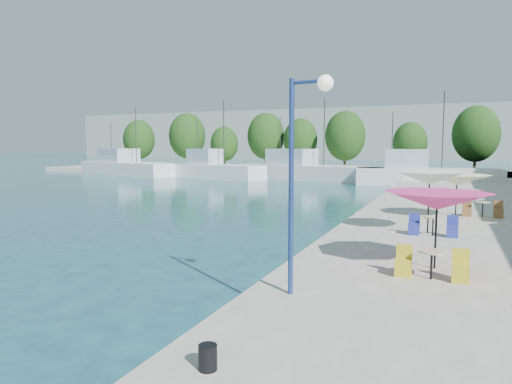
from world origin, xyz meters
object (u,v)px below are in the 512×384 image
at_px(trawler_03, 307,171).
at_px(bollard, 208,357).
at_px(trawler_02, 214,170).
at_px(umbrella_cream, 457,180).
at_px(umbrella_white, 430,178).
at_px(street_lamp, 304,146).
at_px(umbrella_pink, 437,201).
at_px(trawler_04, 423,175).
at_px(trawler_01, 127,167).

height_order(trawler_03, bollard, trawler_03).
height_order(trawler_02, umbrella_cream, trawler_02).
bearing_deg(bollard, umbrella_white, 78.77).
distance_m(trawler_02, street_lamp, 49.02).
relative_size(trawler_02, umbrella_pink, 4.77).
bearing_deg(umbrella_pink, trawler_04, 93.36).
bearing_deg(street_lamp, trawler_04, 95.29).
bearing_deg(trawler_02, trawler_03, 27.44).
distance_m(trawler_01, bollard, 63.08).
relative_size(trawler_04, street_lamp, 2.94).
distance_m(umbrella_white, bollard, 13.80).
relative_size(trawler_03, umbrella_pink, 6.41).
height_order(trawler_04, umbrella_cream, trawler_04).
distance_m(umbrella_cream, bollard, 18.63).
distance_m(umbrella_white, umbrella_cream, 4.92).
xyz_separation_m(trawler_02, trawler_04, (25.43, -0.82, -0.00)).
xyz_separation_m(trawler_03, umbrella_pink, (15.83, -40.57, 1.48)).
relative_size(trawler_01, street_lamp, 3.94).
relative_size(street_lamp, bollard, 12.57).
distance_m(trawler_02, umbrella_white, 42.60).
xyz_separation_m(umbrella_cream, street_lamp, (-3.42, -14.19, 1.62)).
distance_m(trawler_03, street_lamp, 46.33).
xyz_separation_m(trawler_01, trawler_04, (41.17, -3.23, 0.00)).
bearing_deg(trawler_03, trawler_01, -164.04).
bearing_deg(trawler_04, bollard, -98.53).
distance_m(trawler_01, trawler_02, 15.93).
height_order(trawler_01, trawler_02, same).
relative_size(trawler_01, umbrella_white, 7.56).
height_order(trawler_04, bollard, trawler_04).
distance_m(trawler_03, umbrella_white, 38.23).
height_order(trawler_01, umbrella_pink, trawler_01).
height_order(umbrella_white, bollard, umbrella_white).
bearing_deg(street_lamp, umbrella_pink, 59.93).
bearing_deg(umbrella_cream, trawler_04, 96.04).
bearing_deg(trawler_03, bollard, -58.84).
relative_size(umbrella_pink, street_lamp, 0.60).
relative_size(umbrella_white, street_lamp, 0.52).
height_order(trawler_02, trawler_04, same).
distance_m(trawler_04, umbrella_pink, 37.63).
relative_size(trawler_04, umbrella_pink, 4.91).
bearing_deg(umbrella_white, umbrella_pink, -85.75).
distance_m(trawler_04, umbrella_cream, 27.31).
bearing_deg(trawler_02, trawler_01, -171.92).
bearing_deg(umbrella_white, trawler_04, 93.21).
xyz_separation_m(trawler_02, bollard, (24.56, -46.11, -0.27)).
relative_size(trawler_03, trawler_04, 1.30).
height_order(trawler_01, street_lamp, trawler_01).
height_order(umbrella_cream, street_lamp, street_lamp).
xyz_separation_m(umbrella_pink, umbrella_white, (-0.42, 5.63, 0.27)).
height_order(trawler_03, street_lamp, trawler_03).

